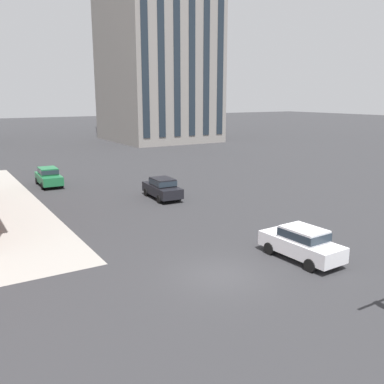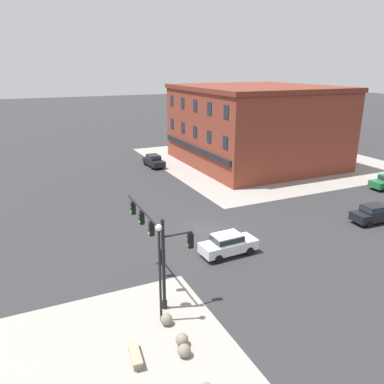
{
  "view_description": "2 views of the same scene",
  "coord_description": "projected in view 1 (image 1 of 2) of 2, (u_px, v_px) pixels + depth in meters",
  "views": [
    {
      "loc": [
        -10.63,
        -14.78,
        8.06
      ],
      "look_at": [
        2.61,
        6.84,
        2.32
      ],
      "focal_mm": 39.55,
      "sensor_mm": 36.0,
      "label": 1
    },
    {
      "loc": [
        27.32,
        -13.97,
        13.68
      ],
      "look_at": [
        0.07,
        -1.43,
        3.78
      ],
      "focal_mm": 35.93,
      "sensor_mm": 36.0,
      "label": 2
    }
  ],
  "objects": [
    {
      "name": "ground_plane",
      "position": [
        221.0,
        275.0,
        19.49
      ],
      "size": [
        320.0,
        320.0,
        0.0
      ],
      "primitive_type": "plane",
      "color": "#2D2D30"
    },
    {
      "name": "car_cross_eastbound",
      "position": [
        302.0,
        242.0,
        21.2
      ],
      "size": [
        2.02,
        4.46,
        1.68
      ],
      "color": "silver",
      "rests_on": "ground"
    },
    {
      "name": "car_cross_westbound",
      "position": [
        162.0,
        187.0,
        33.97
      ],
      "size": [
        2.12,
        4.51,
        1.68
      ],
      "color": "black",
      "rests_on": "ground"
    },
    {
      "name": "car_main_southbound_far",
      "position": [
        49.0,
        176.0,
        38.83
      ],
      "size": [
        2.02,
        4.46,
        1.68
      ],
      "color": "#1E6B3D",
      "rests_on": "ground"
    }
  ]
}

